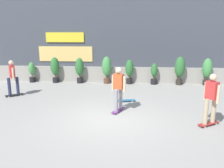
# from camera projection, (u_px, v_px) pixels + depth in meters

# --- Properties ---
(ground_plane) EXTENTS (48.00, 48.00, 0.00)m
(ground_plane) POSITION_uv_depth(u_px,v_px,m) (109.00, 119.00, 7.75)
(ground_plane) COLOR #9E9B96
(planter_wall) EXTENTS (18.00, 0.40, 0.90)m
(planter_wall) POSITION_uv_depth(u_px,v_px,m) (118.00, 75.00, 13.47)
(planter_wall) COLOR gray
(planter_wall) RESTS_ON ground
(building_backdrop) EXTENTS (20.00, 2.08, 6.50)m
(building_backdrop) POSITION_uv_depth(u_px,v_px,m) (121.00, 28.00, 16.73)
(building_backdrop) COLOR #424751
(building_backdrop) RESTS_ON ground
(potted_plant_0) EXTENTS (0.37, 0.37, 1.21)m
(potted_plant_0) POSITION_uv_depth(u_px,v_px,m) (32.00, 72.00, 13.38)
(potted_plant_0) COLOR black
(potted_plant_0) RESTS_ON ground
(potted_plant_1) EXTENTS (0.52, 0.52, 1.52)m
(potted_plant_1) POSITION_uv_depth(u_px,v_px,m) (55.00, 68.00, 13.22)
(potted_plant_1) COLOR black
(potted_plant_1) RESTS_ON ground
(potted_plant_2) EXTENTS (0.51, 0.51, 1.49)m
(potted_plant_2) POSITION_uv_depth(u_px,v_px,m) (80.00, 69.00, 13.11)
(potted_plant_2) COLOR black
(potted_plant_2) RESTS_ON ground
(potted_plant_3) EXTENTS (0.55, 0.55, 1.58)m
(potted_plant_3) POSITION_uv_depth(u_px,v_px,m) (107.00, 68.00, 12.98)
(potted_plant_3) COLOR brown
(potted_plant_3) RESTS_ON ground
(potted_plant_4) EXTENTS (0.47, 0.47, 1.42)m
(potted_plant_4) POSITION_uv_depth(u_px,v_px,m) (129.00, 70.00, 12.90)
(potted_plant_4) COLOR black
(potted_plant_4) RESTS_ON ground
(potted_plant_5) EXTENTS (0.38, 0.38, 1.22)m
(potted_plant_5) POSITION_uv_depth(u_px,v_px,m) (154.00, 73.00, 12.83)
(potted_plant_5) COLOR black
(potted_plant_5) RESTS_ON ground
(potted_plant_6) EXTENTS (0.57, 0.57, 1.61)m
(potted_plant_6) POSITION_uv_depth(u_px,v_px,m) (180.00, 68.00, 12.65)
(potted_plant_6) COLOR #2D2823
(potted_plant_6) RESTS_ON ground
(potted_plant_7) EXTENTS (0.53, 0.53, 1.54)m
(potted_plant_7) POSITION_uv_depth(u_px,v_px,m) (207.00, 70.00, 12.55)
(potted_plant_7) COLOR #2D2823
(potted_plant_7) RESTS_ON ground
(skater_far_left) EXTENTS (0.52, 0.81, 1.70)m
(skater_far_left) POSITION_uv_depth(u_px,v_px,m) (119.00, 88.00, 8.24)
(skater_far_left) COLOR #72338C
(skater_far_left) RESTS_ON ground
(skater_by_wall_left) EXTENTS (0.78, 0.60, 1.70)m
(skater_by_wall_left) POSITION_uv_depth(u_px,v_px,m) (211.00, 97.00, 6.99)
(skater_by_wall_left) COLOR maroon
(skater_by_wall_left) RESTS_ON ground
(skater_by_wall_right) EXTENTS (0.76, 0.65, 1.70)m
(skater_by_wall_right) POSITION_uv_depth(u_px,v_px,m) (13.00, 77.00, 10.31)
(skater_by_wall_right) COLOR black
(skater_by_wall_right) RESTS_ON ground
(skateboard_near_camera) EXTENTS (0.82, 0.33, 0.08)m
(skateboard_near_camera) POSITION_uv_depth(u_px,v_px,m) (126.00, 100.00, 9.66)
(skateboard_near_camera) COLOR #266699
(skateboard_near_camera) RESTS_ON ground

